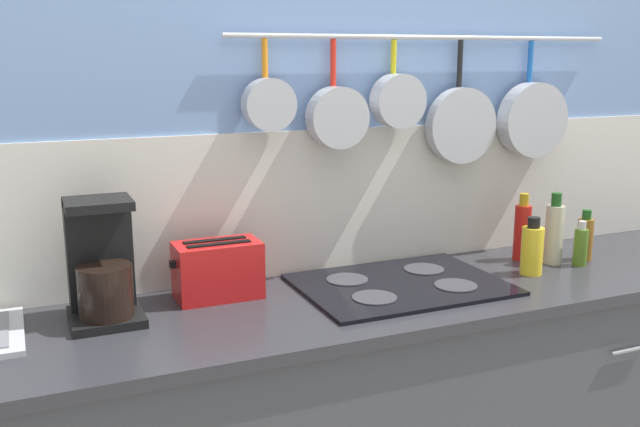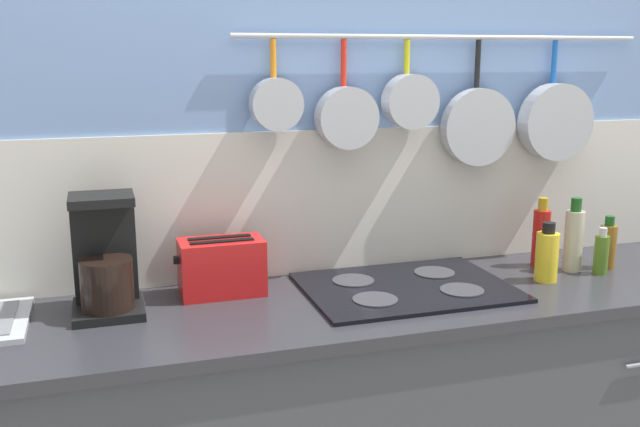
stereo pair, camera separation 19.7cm
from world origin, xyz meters
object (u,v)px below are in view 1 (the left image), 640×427
Objects in this scene: coffee_maker at (102,271)px; bottle_hot_sauce at (580,246)px; bottle_olive_oil at (554,233)px; bottle_vinegar at (585,238)px; bottle_dish_soap at (532,249)px; toaster at (218,270)px; bottle_cooking_wine at (522,231)px.

coffee_maker is 1.54m from bottle_hot_sauce.
bottle_olive_oil is 1.38× the size of bottle_vinegar.
bottle_dish_soap is 0.21m from bottle_hot_sauce.
coffee_maker reaches higher than toaster.
toaster is 1.14m from bottle_olive_oil.
bottle_cooking_wine reaches higher than bottle_dish_soap.
toaster is 1.27m from bottle_vinegar.
bottle_cooking_wine is 0.10m from bottle_olive_oil.
coffee_maker reaches higher than bottle_hot_sauce.
coffee_maker is at bearing 175.47° from bottle_hot_sauce.
toaster is at bearing 169.82° from bottle_dish_soap.
bottle_olive_oil is at bearing 175.33° from bottle_vinegar.
bottle_hot_sauce is (0.07, -0.06, -0.04)m from bottle_olive_oil.
toaster is 1.01m from bottle_dish_soap.
coffee_maker is at bearing 177.51° from bottle_olive_oil.
bottle_cooking_wine reaches higher than bottle_hot_sauce.
bottle_olive_oil reaches higher than bottle_vinegar.
bottle_hot_sauce is (1.53, -0.12, -0.07)m from coffee_maker.
bottle_hot_sauce is (0.21, 0.01, -0.02)m from bottle_dish_soap.
toaster reaches higher than bottle_hot_sauce.
coffee_maker reaches higher than bottle_vinegar.
coffee_maker is 2.14× the size of bottle_hot_sauce.
bottle_vinegar is at bearing -23.88° from bottle_cooking_wine.
bottle_dish_soap is at bearing -168.18° from bottle_vinegar.
bottle_hot_sauce is (1.20, -0.17, -0.02)m from toaster.
bottle_olive_oil is (1.14, -0.11, 0.02)m from toaster.
bottle_olive_oil is (0.15, 0.07, 0.02)m from bottle_dish_soap.
bottle_olive_oil reaches higher than toaster.
bottle_olive_oil is (0.07, -0.08, 0.00)m from bottle_cooking_wine.
toaster is 1.48× the size of bottle_vinegar.
bottle_olive_oil is at bearing 138.66° from bottle_hot_sauce.
coffee_maker is at bearing 174.30° from bottle_dish_soap.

